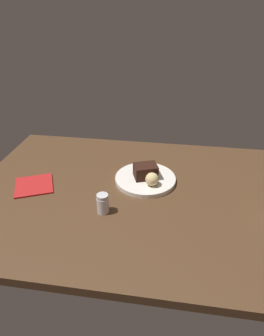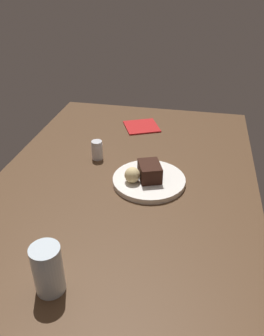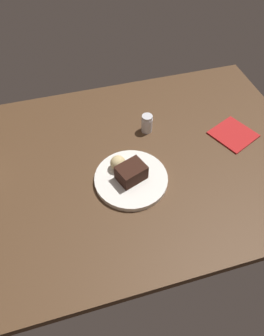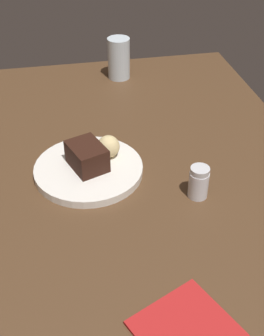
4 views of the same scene
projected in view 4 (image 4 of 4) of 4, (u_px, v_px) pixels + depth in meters
dining_table at (128, 182)px, 94.07cm from camera, size 120.00×84.00×3.00cm
dessert_plate at (89, 169)px, 93.76cm from camera, size 23.08×23.08×1.73cm
chocolate_cake_slice at (87, 156)px, 91.63cm from camera, size 10.21×8.99×5.21cm
bread_roll at (108, 146)px, 94.78cm from camera, size 4.90×4.90×4.90cm
salt_shaker at (199, 182)px, 86.29cm from camera, size 3.96×3.96×6.85cm
water_glass at (119, 58)px, 127.83cm from camera, size 6.44×6.44×11.86cm
folded_napkin at (188, 332)px, 63.68cm from camera, size 17.81×17.81×0.60cm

